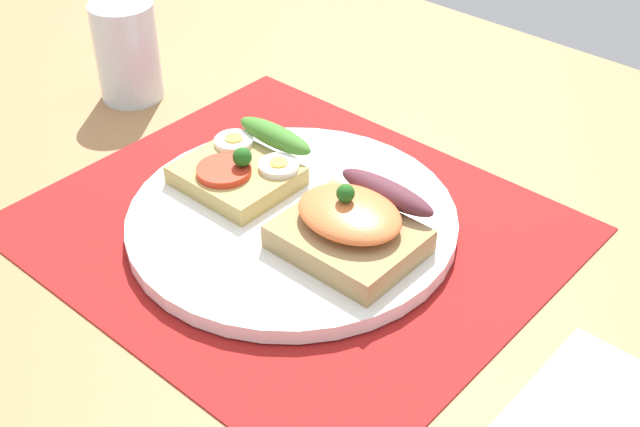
% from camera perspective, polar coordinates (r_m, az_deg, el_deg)
% --- Properties ---
extents(ground_plane, '(1.20, 0.90, 0.03)m').
position_cam_1_polar(ground_plane, '(0.70, -1.85, -2.09)').
color(ground_plane, '#A47346').
extents(placemat, '(0.40, 0.35, 0.00)m').
position_cam_1_polar(placemat, '(0.69, -1.88, -0.96)').
color(placemat, maroon).
rests_on(placemat, ground_plane).
extents(plate, '(0.27, 0.27, 0.01)m').
position_cam_1_polar(plate, '(0.68, -1.89, -0.43)').
color(plate, white).
rests_on(plate, placemat).
extents(sandwich_egg_tomato, '(0.09, 0.09, 0.04)m').
position_cam_1_polar(sandwich_egg_tomato, '(0.71, -5.00, 3.27)').
color(sandwich_egg_tomato, tan).
rests_on(sandwich_egg_tomato, plate).
extents(sandwich_salmon, '(0.10, 0.10, 0.05)m').
position_cam_1_polar(sandwich_salmon, '(0.64, 2.16, -0.83)').
color(sandwich_salmon, '#A38755').
rests_on(sandwich_salmon, plate).
extents(drinking_glass, '(0.06, 0.06, 0.10)m').
position_cam_1_polar(drinking_glass, '(0.87, -12.84, 10.60)').
color(drinking_glass, silver).
rests_on(drinking_glass, ground_plane).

